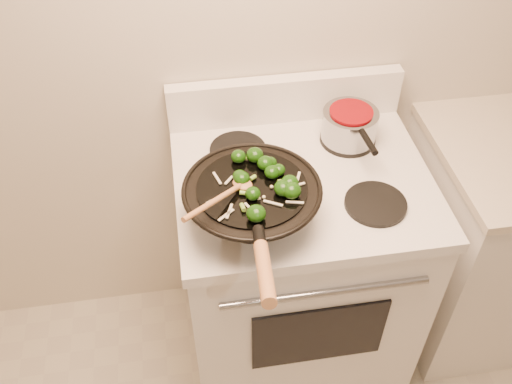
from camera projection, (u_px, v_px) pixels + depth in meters
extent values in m
plane|color=beige|center=(372.00, 3.00, 1.73)|extent=(3.50, 0.00, 3.50)
cube|color=white|center=(296.00, 274.00, 2.07)|extent=(0.76, 0.64, 0.88)
cube|color=white|center=(303.00, 182.00, 1.75)|extent=(0.78, 0.66, 0.04)
cube|color=white|center=(285.00, 99.00, 1.89)|extent=(0.78, 0.05, 0.16)
cylinder|color=#92949A|center=(326.00, 293.00, 1.60)|extent=(0.60, 0.02, 0.02)
cube|color=black|center=(319.00, 335.00, 1.76)|extent=(0.42, 0.01, 0.28)
cylinder|color=black|center=(252.00, 218.00, 1.60)|extent=(0.18, 0.18, 0.01)
cylinder|color=black|center=(376.00, 204.00, 1.64)|extent=(0.18, 0.18, 0.01)
cylinder|color=black|center=(238.00, 150.00, 1.81)|extent=(0.18, 0.18, 0.01)
cylinder|color=black|center=(347.00, 139.00, 1.85)|extent=(0.18, 0.18, 0.01)
torus|color=black|center=(252.00, 189.00, 1.52)|extent=(0.38, 0.38, 0.01)
cylinder|color=black|center=(252.00, 188.00, 1.52)|extent=(0.30, 0.30, 0.01)
cylinder|color=black|center=(259.00, 237.00, 1.34)|extent=(0.03, 0.07, 0.04)
cylinder|color=#AA6E42|center=(265.00, 272.00, 1.23)|extent=(0.05, 0.20, 0.08)
ellipsoid|color=#113608|center=(256.00, 213.00, 1.42)|extent=(0.05, 0.05, 0.04)
cylinder|color=#487E2D|center=(262.00, 217.00, 1.43)|extent=(0.02, 0.02, 0.01)
ellipsoid|color=#113608|center=(238.00, 156.00, 1.58)|extent=(0.04, 0.04, 0.04)
ellipsoid|color=#113608|center=(242.00, 178.00, 1.52)|extent=(0.04, 0.04, 0.04)
ellipsoid|color=#113608|center=(270.00, 163.00, 1.57)|extent=(0.04, 0.04, 0.03)
cylinder|color=#487E2D|center=(274.00, 164.00, 1.57)|extent=(0.02, 0.02, 0.02)
ellipsoid|color=#113608|center=(265.00, 163.00, 1.56)|extent=(0.05, 0.05, 0.04)
ellipsoid|color=#113608|center=(255.00, 155.00, 1.58)|extent=(0.05, 0.05, 0.04)
ellipsoid|color=#113608|center=(272.00, 172.00, 1.53)|extent=(0.04, 0.04, 0.04)
cylinder|color=#487E2D|center=(276.00, 174.00, 1.54)|extent=(0.02, 0.02, 0.01)
ellipsoid|color=#113608|center=(279.00, 170.00, 1.54)|extent=(0.04, 0.04, 0.03)
ellipsoid|color=#113608|center=(264.00, 164.00, 1.56)|extent=(0.04, 0.04, 0.03)
ellipsoid|color=#113608|center=(240.00, 176.00, 1.52)|extent=(0.04, 0.04, 0.03)
cylinder|color=#487E2D|center=(244.00, 178.00, 1.53)|extent=(0.01, 0.02, 0.01)
ellipsoid|color=#113608|center=(290.00, 183.00, 1.50)|extent=(0.05, 0.05, 0.04)
ellipsoid|color=#113608|center=(292.00, 190.00, 1.48)|extent=(0.05, 0.05, 0.04)
ellipsoid|color=#113608|center=(283.00, 188.00, 1.49)|extent=(0.05, 0.05, 0.04)
cylinder|color=#487E2D|center=(288.00, 191.00, 1.50)|extent=(0.02, 0.02, 0.02)
ellipsoid|color=#113608|center=(253.00, 194.00, 1.48)|extent=(0.04, 0.04, 0.03)
cube|color=beige|center=(295.00, 202.00, 1.47)|extent=(0.05, 0.02, 0.00)
cube|color=beige|center=(217.00, 178.00, 1.54)|extent=(0.02, 0.05, 0.00)
cube|color=beige|center=(229.00, 180.00, 1.53)|extent=(0.03, 0.03, 0.00)
cube|color=beige|center=(273.00, 203.00, 1.47)|extent=(0.05, 0.03, 0.00)
cube|color=beige|center=(229.00, 211.00, 1.45)|extent=(0.03, 0.05, 0.00)
cube|color=beige|center=(282.00, 192.00, 1.50)|extent=(0.03, 0.04, 0.00)
cube|color=beige|center=(250.00, 209.00, 1.46)|extent=(0.03, 0.05, 0.00)
cube|color=beige|center=(213.00, 200.00, 1.48)|extent=(0.04, 0.02, 0.00)
cube|color=beige|center=(282.00, 186.00, 1.52)|extent=(0.04, 0.04, 0.00)
cube|color=beige|center=(298.00, 185.00, 1.52)|extent=(0.04, 0.02, 0.00)
cube|color=beige|center=(226.00, 215.00, 1.44)|extent=(0.05, 0.04, 0.00)
cube|color=beige|center=(298.00, 179.00, 1.54)|extent=(0.03, 0.05, 0.00)
cylinder|color=#76AD38|center=(243.00, 207.00, 1.45)|extent=(0.01, 0.02, 0.01)
cylinder|color=#76AD38|center=(244.00, 158.00, 1.59)|extent=(0.02, 0.02, 0.02)
cylinder|color=#76AD38|center=(252.00, 157.00, 1.59)|extent=(0.03, 0.03, 0.02)
cylinder|color=#76AD38|center=(257.00, 215.00, 1.43)|extent=(0.03, 0.02, 0.02)
cylinder|color=#76AD38|center=(281.00, 181.00, 1.52)|extent=(0.03, 0.03, 0.02)
cylinder|color=#76AD38|center=(253.00, 178.00, 1.53)|extent=(0.03, 0.01, 0.02)
cylinder|color=#76AD38|center=(268.00, 165.00, 1.57)|extent=(0.03, 0.03, 0.02)
cylinder|color=#76AD38|center=(244.00, 193.00, 1.49)|extent=(0.02, 0.03, 0.02)
cylinder|color=#76AD38|center=(277.00, 172.00, 1.55)|extent=(0.01, 0.03, 0.02)
sphere|color=beige|center=(249.00, 193.00, 1.49)|extent=(0.01, 0.01, 0.01)
sphere|color=beige|center=(272.00, 187.00, 1.51)|extent=(0.01, 0.01, 0.01)
sphere|color=beige|center=(264.00, 197.00, 1.48)|extent=(0.01, 0.01, 0.01)
sphere|color=beige|center=(259.00, 198.00, 1.48)|extent=(0.01, 0.01, 0.01)
ellipsoid|color=#AA6E42|center=(242.00, 184.00, 1.51)|extent=(0.07, 0.07, 0.02)
cylinder|color=#AA6E42|center=(214.00, 201.00, 1.42)|extent=(0.17, 0.18, 0.08)
cylinder|color=#92949A|center=(349.00, 125.00, 1.81)|extent=(0.18, 0.18, 0.10)
cylinder|color=maroon|center=(351.00, 112.00, 1.78)|extent=(0.14, 0.14, 0.01)
cylinder|color=black|center=(368.00, 142.00, 1.68)|extent=(0.03, 0.11, 0.02)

